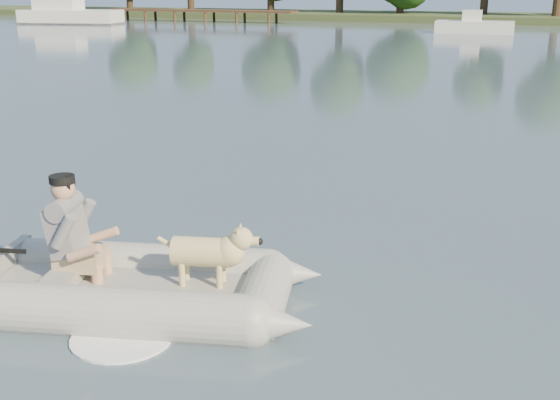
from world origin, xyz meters
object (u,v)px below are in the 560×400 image
at_px(dinghy, 136,248).
at_px(motorboat, 475,18).
at_px(dog, 202,257).
at_px(cabin_cruiser, 70,10).
at_px(dock, 199,16).
at_px(man, 68,226).

relative_size(dinghy, motorboat, 0.94).
relative_size(dog, cabin_cruiser, 0.11).
height_order(cabin_cruiser, motorboat, cabin_cruiser).
height_order(dinghy, motorboat, motorboat).
height_order(dog, motorboat, motorboat).
bearing_deg(dinghy, dock, 102.99).
height_order(man, dog, man).
distance_m(dinghy, motorboat, 44.89).
xyz_separation_m(man, motorboat, (-0.28, 44.99, 0.20)).
bearing_deg(dog, dock, 103.68).
relative_size(dock, dog, 17.90).
bearing_deg(dog, motorboat, 78.93).
relative_size(cabin_cruiser, motorboat, 1.63).
bearing_deg(man, dog, 0.00).
bearing_deg(dog, cabin_cruiser, 114.64).
xyz_separation_m(dock, motorboat, (24.52, -6.97, 0.52)).
relative_size(dock, dinghy, 3.55).
height_order(dog, cabin_cruiser, cabin_cruiser).
relative_size(man, dog, 1.16).
height_order(dinghy, man, man).
xyz_separation_m(dinghy, motorboat, (-1.03, 44.87, 0.39)).
distance_m(dog, cabin_cruiser, 56.63).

